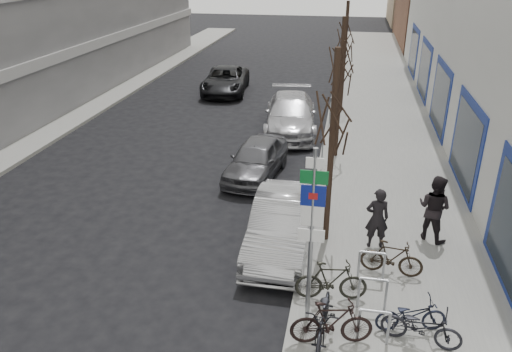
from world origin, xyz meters
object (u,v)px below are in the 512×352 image
at_px(meter_back, 330,108).
at_px(bike_far_inner, 392,258).
at_px(bike_rack, 373,290).
at_px(tree_near, 334,103).
at_px(parked_car_front, 282,224).
at_px(bike_mid_inner, 331,280).
at_px(parked_car_back, 291,114).
at_px(tree_mid, 342,56).
at_px(parked_car_mid, 256,159).
at_px(tree_far, 346,31).
at_px(pedestrian_far, 434,208).
at_px(bike_far_curb, 422,324).
at_px(bike_near_left, 324,315).
at_px(lane_car, 226,80).
at_px(highway_sign_pole, 312,228).
at_px(meter_mid, 323,150).
at_px(bike_mid_curb, 411,312).
at_px(pedestrian_near, 377,218).
at_px(meter_front, 309,222).
at_px(bike_near_right, 332,322).

distance_m(meter_back, bike_far_inner, 12.12).
height_order(bike_rack, meter_back, meter_back).
relative_size(tree_near, parked_car_front, 1.21).
relative_size(tree_near, bike_mid_inner, 3.25).
xyz_separation_m(bike_rack, parked_car_back, (-3.40, 12.42, 0.16)).
height_order(tree_mid, parked_car_mid, tree_mid).
height_order(tree_near, tree_far, same).
height_order(bike_far_inner, pedestrian_far, pedestrian_far).
relative_size(tree_near, bike_far_curb, 3.37).
bearing_deg(pedestrian_far, parked_car_mid, 2.15).
bearing_deg(pedestrian_far, bike_near_left, 94.05).
bearing_deg(bike_rack, bike_far_inner, 71.16).
distance_m(tree_near, lane_car, 17.58).
xyz_separation_m(highway_sign_pole, bike_rack, (1.40, 0.61, -1.80)).
bearing_deg(meter_mid, bike_mid_curb, -73.90).
bearing_deg(bike_mid_inner, lane_car, 12.72).
bearing_deg(highway_sign_pole, meter_back, 91.02).
bearing_deg(tree_far, tree_mid, -90.00).
xyz_separation_m(bike_mid_curb, parked_car_back, (-4.19, 12.98, 0.20)).
xyz_separation_m(tree_far, parked_car_mid, (-2.80, -8.79, -3.41)).
height_order(bike_mid_curb, bike_mid_inner, bike_mid_inner).
bearing_deg(lane_car, pedestrian_near, -68.75).
xyz_separation_m(meter_mid, bike_far_inner, (2.15, -6.42, -0.29)).
xyz_separation_m(highway_sign_pole, bike_far_curb, (2.36, -0.32, -1.81)).
height_order(highway_sign_pole, parked_car_back, highway_sign_pole).
bearing_deg(tree_near, bike_mid_curb, -60.08).
height_order(tree_mid, parked_car_front, tree_mid).
distance_m(bike_mid_curb, bike_far_inner, 2.06).
distance_m(tree_near, bike_mid_inner, 4.39).
relative_size(meter_front, parked_car_front, 0.28).
distance_m(meter_back, parked_car_front, 11.01).
relative_size(highway_sign_pole, bike_near_left, 2.21).
distance_m(highway_sign_pole, parked_car_mid, 8.34).
xyz_separation_m(tree_far, parked_car_front, (-1.20, -13.48, -3.36)).
distance_m(meter_mid, bike_far_inner, 6.78).
relative_size(bike_far_curb, pedestrian_near, 0.93).
bearing_deg(bike_near_left, tree_mid, 94.42).
xyz_separation_m(tree_near, bike_far_inner, (1.70, -1.42, -3.48)).
bearing_deg(meter_mid, highway_sign_pole, -88.32).
relative_size(tree_far, meter_mid, 4.33).
bearing_deg(lane_car, parked_car_front, -76.79).
bearing_deg(parked_car_back, lane_car, 119.91).
xyz_separation_m(meter_mid, pedestrian_near, (1.80, -5.16, 0.11)).
bearing_deg(tree_far, bike_mid_inner, -89.02).
bearing_deg(pedestrian_near, parked_car_back, -78.11).
height_order(tree_near, pedestrian_near, tree_near).
bearing_deg(bike_far_curb, lane_car, 35.30).
distance_m(bike_near_right, parked_car_back, 13.92).
xyz_separation_m(bike_near_right, lane_car, (-7.18, 20.01, 0.05)).
relative_size(meter_front, meter_back, 1.00).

